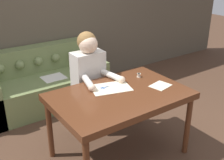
% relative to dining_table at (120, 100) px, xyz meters
% --- Properties ---
extents(ground_plane, '(16.00, 16.00, 0.00)m').
position_rel_dining_table_xyz_m(ground_plane, '(0.09, -0.02, -0.69)').
color(ground_plane, '#4C3323').
extents(wall_back, '(8.00, 0.06, 2.60)m').
position_rel_dining_table_xyz_m(wall_back, '(0.09, 2.03, 0.61)').
color(wall_back, brown).
rests_on(wall_back, ground_plane).
extents(dining_table, '(1.39, 0.91, 0.76)m').
position_rel_dining_table_xyz_m(dining_table, '(0.00, 0.00, 0.00)').
color(dining_table, '#562D19').
rests_on(dining_table, ground_plane).
extents(couch, '(1.77, 0.81, 0.83)m').
position_rel_dining_table_xyz_m(couch, '(-0.21, 1.62, -0.38)').
color(couch, olive).
rests_on(couch, ground_plane).
extents(person, '(0.46, 0.60, 1.27)m').
position_rel_dining_table_xyz_m(person, '(-0.01, 0.62, -0.03)').
color(person, '#33281E').
rests_on(person, ground_plane).
extents(pattern_paper_main, '(0.47, 0.38, 0.00)m').
position_rel_dining_table_xyz_m(pattern_paper_main, '(-0.00, 0.16, 0.08)').
color(pattern_paper_main, beige).
rests_on(pattern_paper_main, dining_table).
extents(pattern_paper_offcut, '(0.25, 0.21, 0.00)m').
position_rel_dining_table_xyz_m(pattern_paper_offcut, '(0.47, -0.10, 0.08)').
color(pattern_paper_offcut, beige).
rests_on(pattern_paper_offcut, dining_table).
extents(scissors, '(0.22, 0.07, 0.01)m').
position_rel_dining_table_xyz_m(scissors, '(-0.04, 0.20, 0.08)').
color(scissors, silver).
rests_on(scissors, dining_table).
extents(thread_spool, '(0.04, 0.04, 0.05)m').
position_rel_dining_table_xyz_m(thread_spool, '(0.43, 0.22, 0.10)').
color(thread_spool, beige).
rests_on(thread_spool, dining_table).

